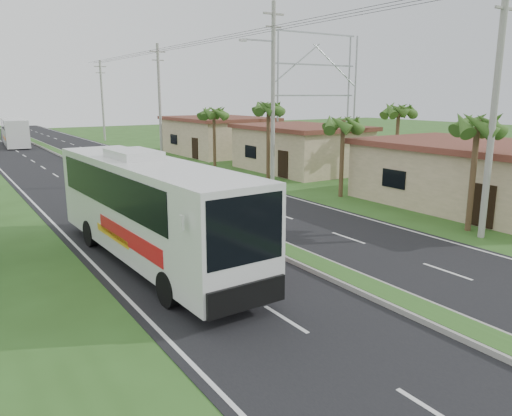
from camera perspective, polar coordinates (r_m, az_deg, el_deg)
ground at (r=16.27m, az=13.52°, el=-9.43°), size 180.00×180.00×0.00m
road_asphalt at (r=32.79m, az=-12.48°, el=1.87°), size 14.00×160.00×0.02m
median_strip at (r=32.77m, az=-12.48°, el=2.03°), size 1.20×160.00×0.18m
lane_edge_left at (r=31.17m, az=-24.07°, el=0.47°), size 0.12×160.00×0.01m
lane_edge_right at (r=35.62m, az=-2.33°, el=3.00°), size 0.12×160.00×0.01m
shop_near at (r=30.19m, az=24.03°, el=3.54°), size 8.60×12.60×3.52m
shop_mid at (r=41.08m, az=5.07°, el=6.88°), size 7.60×10.60×3.67m
shop_far at (r=52.78m, az=-4.37°, el=8.28°), size 8.60×11.60×3.82m
palm_verge_a at (r=24.10m, az=24.00°, el=8.58°), size 2.40×2.40×5.45m
palm_verge_b at (r=30.30m, az=9.93°, el=9.40°), size 2.40×2.40×5.05m
palm_verge_c at (r=35.39m, az=1.42°, el=11.28°), size 2.40×2.40×5.85m
palm_verge_d at (r=43.38m, az=-4.84°, el=10.76°), size 2.40×2.40×5.25m
palm_behind_shop at (r=38.16m, az=16.00°, el=10.63°), size 2.40×2.40×5.65m
utility_pole_a at (r=23.10m, az=25.61°, el=10.62°), size 1.60×0.28×11.00m
utility_pole_b at (r=34.37m, az=1.93°, el=13.13°), size 3.20×0.28×12.00m
utility_pole_c at (r=52.08m, az=-10.96°, el=12.15°), size 1.60×0.28×11.00m
utility_pole_d at (r=71.02m, az=-17.16°, el=11.73°), size 1.60×0.28×10.50m
billboard_lattice at (r=52.11m, az=6.80°, el=13.56°), size 10.18×1.18×12.07m
coach_bus_main at (r=18.42m, az=-12.21°, el=0.51°), size 3.11×12.64×4.05m
coach_bus_far at (r=67.62m, az=-25.88°, el=7.97°), size 3.20×11.33×3.26m
motorcyclist at (r=24.55m, az=-10.32°, el=0.34°), size 1.80×0.83×2.33m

